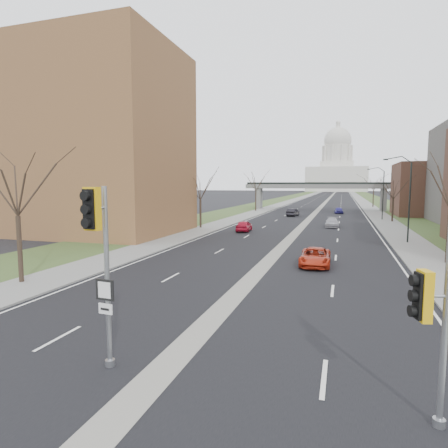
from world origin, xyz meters
The scene contains 25 objects.
ground centered at (0.00, 0.00, 0.00)m, with size 700.00×700.00×0.00m, color black.
road_surface centered at (0.00, 150.00, 0.01)m, with size 20.00×600.00×0.01m, color black.
median_strip centered at (0.00, 150.00, 0.00)m, with size 1.20×600.00×0.02m, color gray.
sidewalk_right centered at (12.00, 150.00, 0.06)m, with size 4.00×600.00×0.12m, color gray.
sidewalk_left centered at (-12.00, 150.00, 0.06)m, with size 4.00×600.00×0.12m, color gray.
grass_verge_right centered at (18.00, 150.00, 0.05)m, with size 8.00×600.00×0.10m, color #304720.
grass_verge_left centered at (-18.00, 150.00, 0.05)m, with size 8.00×600.00×0.10m, color #304720.
apartment_building centered at (-26.00, 30.00, 11.00)m, with size 25.00×16.00×22.00m, color brown.
commercial_block_far centered at (22.00, 70.00, 5.00)m, with size 14.00×14.00×10.00m, color #533527.
pedestrian_bridge centered at (0.00, 80.00, 4.84)m, with size 34.00×3.00×6.45m.
capitol centered at (0.00, 320.00, 18.60)m, with size 48.00×42.00×55.75m.
streetlight_mid centered at (10.99, 32.00, 6.95)m, with size 2.61×0.20×8.70m.
streetlight_far centered at (10.99, 58.00, 6.95)m, with size 2.61×0.20×8.70m.
tree_left_a centered at (-13.00, 8.00, 6.64)m, with size 7.20×7.20×9.40m.
tree_left_b centered at (-13.00, 38.00, 6.23)m, with size 6.75×6.75×8.81m.
tree_left_c centered at (-13.00, 72.00, 7.04)m, with size 7.65×7.65×9.99m.
tree_right_b centered at (13.00, 55.00, 5.82)m, with size 6.30×6.30×8.22m.
tree_right_c centered at (13.00, 95.00, 7.04)m, with size 7.65×7.65×9.99m.
signal_pole_median centered at (-1.80, 0.37, 4.13)m, with size 0.69×0.97×5.93m.
signal_pole_right centered at (7.68, 0.23, 3.66)m, with size 1.21×0.94×5.59m.
car_left_near centered at (-6.51, 36.59, 0.71)m, with size 1.67×4.14×1.41m, color #B3142D.
car_left_far centered at (-3.44, 61.48, 0.72)m, with size 1.53×4.39×1.45m, color black.
car_right_near centered at (3.59, 18.57, 0.65)m, with size 2.15×4.66×1.29m, color #B42A13.
car_right_mid centered at (4.10, 44.89, 0.65)m, with size 1.83×4.50×1.30m, color #939299.
car_right_far centered at (4.72, 70.84, 0.67)m, with size 1.58×3.93×1.34m, color navy.
Camera 1 is at (5.37, -9.39, 5.98)m, focal length 30.00 mm.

